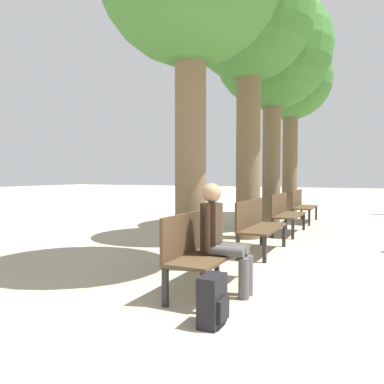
# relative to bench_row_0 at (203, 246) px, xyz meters

# --- Properties ---
(bench_row_0) EXTENTS (0.55, 1.62, 0.97)m
(bench_row_0) POSITION_rel_bench_row_0_xyz_m (0.00, 0.00, 0.00)
(bench_row_0) COLOR #4C3823
(bench_row_0) RESTS_ON ground_plane
(bench_row_1) EXTENTS (0.55, 1.62, 0.97)m
(bench_row_1) POSITION_rel_bench_row_0_xyz_m (0.00, 2.48, 0.00)
(bench_row_1) COLOR #4C3823
(bench_row_1) RESTS_ON ground_plane
(bench_row_2) EXTENTS (0.55, 1.62, 0.97)m
(bench_row_2) POSITION_rel_bench_row_0_xyz_m (0.00, 4.97, 0.00)
(bench_row_2) COLOR #4C3823
(bench_row_2) RESTS_ON ground_plane
(bench_row_3) EXTENTS (0.55, 1.62, 0.97)m
(bench_row_3) POSITION_rel_bench_row_0_xyz_m (0.00, 7.45, 0.00)
(bench_row_3) COLOR #4C3823
(bench_row_3) RESTS_ON ground_plane
(tree_row_1) EXTENTS (2.86, 2.86, 6.42)m
(tree_row_1) POSITION_rel_bench_row_0_xyz_m (-0.63, 3.94, 4.29)
(tree_row_1) COLOR brown
(tree_row_1) RESTS_ON ground_plane
(tree_row_2) EXTENTS (3.24, 3.24, 6.52)m
(tree_row_2) POSITION_rel_bench_row_0_xyz_m (-0.63, 6.15, 4.26)
(tree_row_2) COLOR brown
(tree_row_2) RESTS_ON ground_plane
(tree_row_3) EXTENTS (2.76, 2.76, 6.10)m
(tree_row_3) POSITION_rel_bench_row_0_xyz_m (-0.63, 8.82, 4.04)
(tree_row_3) COLOR brown
(tree_row_3) RESTS_ON ground_plane
(person_seated) EXTENTS (0.62, 0.35, 1.34)m
(person_seated) POSITION_rel_bench_row_0_xyz_m (0.26, -0.07, 0.16)
(person_seated) COLOR #4C4C4C
(person_seated) RESTS_ON ground_plane
(backpack) EXTENTS (0.23, 0.34, 0.49)m
(backpack) POSITION_rel_bench_row_0_xyz_m (0.54, -1.01, -0.32)
(backpack) COLOR black
(backpack) RESTS_ON ground_plane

